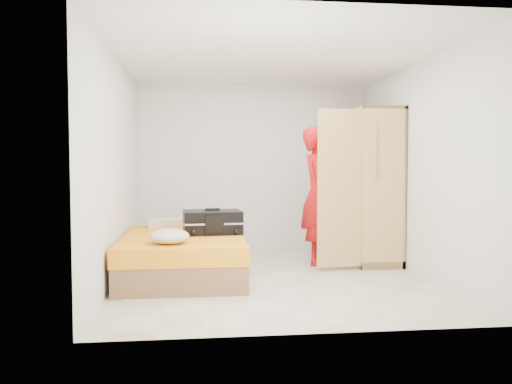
{
  "coord_description": "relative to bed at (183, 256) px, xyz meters",
  "views": [
    {
      "loc": [
        -0.84,
        -5.82,
        1.33
      ],
      "look_at": [
        -0.13,
        0.53,
        1.0
      ],
      "focal_mm": 35.0,
      "sensor_mm": 36.0,
      "label": 1
    }
  ],
  "objects": [
    {
      "name": "room",
      "position": [
        1.05,
        -0.21,
        1.05
      ],
      "size": [
        4.0,
        4.02,
        2.6
      ],
      "color": "beige",
      "rests_on": "ground"
    },
    {
      "name": "bed",
      "position": [
        0.0,
        0.0,
        0.0
      ],
      "size": [
        1.42,
        2.02,
        0.5
      ],
      "color": "brown",
      "rests_on": "ground"
    },
    {
      "name": "wardrobe",
      "position": [
        2.5,
        0.64,
        0.75
      ],
      "size": [
        1.17,
        1.22,
        2.1
      ],
      "color": "#E8BD71",
      "rests_on": "ground"
    },
    {
      "name": "person",
      "position": [
        1.8,
        0.6,
        0.68
      ],
      "size": [
        0.56,
        0.75,
        1.86
      ],
      "primitive_type": "imported",
      "rotation": [
        0.0,
        0.0,
        1.4
      ],
      "color": "red",
      "rests_on": "ground"
    },
    {
      "name": "suitcase",
      "position": [
        0.35,
        0.13,
        0.39
      ],
      "size": [
        0.76,
        0.59,
        0.31
      ],
      "rotation": [
        0.0,
        0.0,
        0.08
      ],
      "color": "black",
      "rests_on": "bed"
    },
    {
      "name": "round_cushion",
      "position": [
        -0.12,
        -0.66,
        0.33
      ],
      "size": [
        0.43,
        0.43,
        0.16
      ],
      "primitive_type": "ellipsoid",
      "color": "silver",
      "rests_on": "bed"
    },
    {
      "name": "pillow",
      "position": [
        -0.2,
        0.85,
        0.3
      ],
      "size": [
        0.63,
        0.36,
        0.11
      ],
      "primitive_type": "cube",
      "rotation": [
        0.0,
        0.0,
        0.1
      ],
      "color": "silver",
      "rests_on": "bed"
    }
  ]
}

